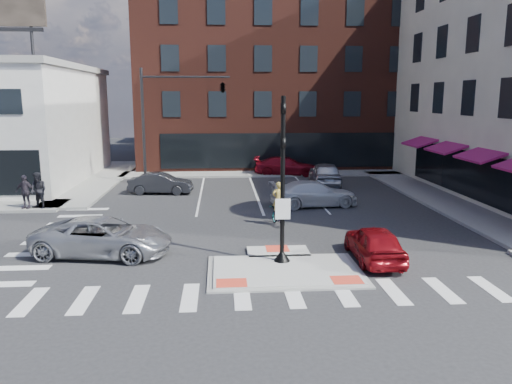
{
  "coord_description": "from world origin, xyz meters",
  "views": [
    {
      "loc": [
        -2.2,
        -17.06,
        6.05
      ],
      "look_at": [
        -0.69,
        4.13,
        2.0
      ],
      "focal_mm": 35.0,
      "sensor_mm": 36.0,
      "label": 1
    }
  ],
  "objects": [
    {
      "name": "ground",
      "position": [
        0.0,
        0.0,
        0.0
      ],
      "size": [
        120.0,
        120.0,
        0.0
      ],
      "primitive_type": "plane",
      "color": "#28282B",
      "rests_on": "ground"
    },
    {
      "name": "building_far_right",
      "position": [
        9.0,
        54.0,
        6.0
      ],
      "size": [
        12.0,
        12.0,
        12.0
      ],
      "primitive_type": "cube",
      "color": "brown",
      "rests_on": "ground"
    },
    {
      "name": "sidewalk_e",
      "position": [
        10.8,
        10.0,
        0.07
      ],
      "size": [
        3.0,
        24.0,
        0.15
      ],
      "primitive_type": "cube",
      "color": "gray",
      "rests_on": "ground"
    },
    {
      "name": "white_pickup",
      "position": [
        3.01,
        10.14,
        0.71
      ],
      "size": [
        5.1,
        2.58,
        1.42
      ],
      "primitive_type": "imported",
      "rotation": [
        0.0,
        0.0,
        1.69
      ],
      "color": "silver",
      "rests_on": "ground"
    },
    {
      "name": "building_far_left",
      "position": [
        -4.0,
        52.0,
        5.0
      ],
      "size": [
        10.0,
        12.0,
        10.0
      ],
      "primitive_type": "cube",
      "color": "slate",
      "rests_on": "ground"
    },
    {
      "name": "bg_car_red",
      "position": [
        2.92,
        21.46,
        0.73
      ],
      "size": [
        5.25,
        2.78,
        1.45
      ],
      "primitive_type": "imported",
      "rotation": [
        0.0,
        0.0,
        1.42
      ],
      "color": "maroon",
      "rests_on": "ground"
    },
    {
      "name": "silver_suv",
      "position": [
        -6.79,
        1.94,
        0.74
      ],
      "size": [
        5.63,
        3.32,
        1.47
      ],
      "primitive_type": "imported",
      "rotation": [
        0.0,
        0.0,
        1.4
      ],
      "color": "#AEB1B6",
      "rests_on": "ground"
    },
    {
      "name": "sidewalk_n",
      "position": [
        3.0,
        22.0,
        0.07
      ],
      "size": [
        26.0,
        3.0,
        0.15
      ],
      "primitive_type": "cube",
      "color": "gray",
      "rests_on": "ground"
    },
    {
      "name": "mast_arm_signal",
      "position": [
        -3.47,
        18.0,
        6.21
      ],
      "size": [
        6.1,
        2.24,
        8.0
      ],
      "color": "black",
      "rests_on": "ground"
    },
    {
      "name": "refuge_island",
      "position": [
        0.0,
        -0.26,
        0.05
      ],
      "size": [
        5.4,
        4.65,
        0.13
      ],
      "color": "gray",
      "rests_on": "ground"
    },
    {
      "name": "bg_car_silver",
      "position": [
        5.0,
        16.67,
        0.83
      ],
      "size": [
        2.35,
        5.0,
        1.66
      ],
      "primitive_type": "imported",
      "rotation": [
        0.0,
        0.0,
        3.06
      ],
      "color": "#B4B7BC",
      "rests_on": "ground"
    },
    {
      "name": "red_sedan",
      "position": [
        3.5,
        0.55,
        0.67
      ],
      "size": [
        1.66,
        3.97,
        1.34
      ],
      "primitive_type": "imported",
      "rotation": [
        0.0,
        0.0,
        3.12
      ],
      "color": "maroon",
      "rests_on": "ground"
    },
    {
      "name": "bg_car_dark",
      "position": [
        -6.03,
        14.49,
        0.66
      ],
      "size": [
        4.13,
        1.8,
        1.32
      ],
      "primitive_type": "imported",
      "rotation": [
        0.0,
        0.0,
        1.47
      ],
      "color": "#27282C",
      "rests_on": "ground"
    },
    {
      "name": "cyclist",
      "position": [
        0.5,
        5.99,
        0.71
      ],
      "size": [
        0.94,
        1.75,
        2.12
      ],
      "rotation": [
        0.0,
        0.0,
        3.37
      ],
      "color": "#3F3F44",
      "rests_on": "ground"
    },
    {
      "name": "signal_pole",
      "position": [
        0.0,
        0.4,
        2.36
      ],
      "size": [
        0.6,
        0.6,
        5.98
      ],
      "color": "black",
      "rests_on": "refuge_island"
    },
    {
      "name": "building_n",
      "position": [
        3.0,
        31.99,
        7.8
      ],
      "size": [
        24.4,
        18.4,
        15.5
      ],
      "color": "#4D2018",
      "rests_on": "ground"
    },
    {
      "name": "pedestrian_a",
      "position": [
        -12.0,
        10.0,
        1.13
      ],
      "size": [
        1.17,
        1.07,
        1.95
      ],
      "primitive_type": "imported",
      "rotation": [
        0.0,
        0.0,
        -0.44
      ],
      "color": "black",
      "rests_on": "sidewalk_nw"
    },
    {
      "name": "pedestrian_b",
      "position": [
        -12.7,
        10.0,
        1.06
      ],
      "size": [
        1.14,
        0.66,
        1.82
      ],
      "primitive_type": "imported",
      "rotation": [
        0.0,
        0.0,
        -0.21
      ],
      "color": "#37303A",
      "rests_on": "sidewalk_nw"
    }
  ]
}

